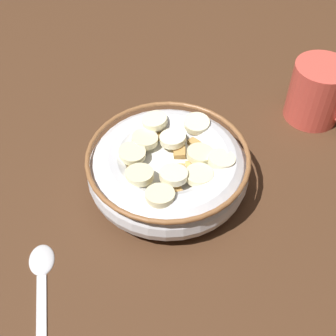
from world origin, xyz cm
name	(u,v)px	position (x,y,z in cm)	size (l,w,h in cm)	color
ground_plane	(168,189)	(0.00, 0.00, -1.00)	(119.12, 119.12, 2.00)	#472B19
cereal_bowl	(168,168)	(0.01, 0.02, 3.00)	(19.48, 19.48, 6.14)	silver
spoon	(41,274)	(-0.06, -18.57, 0.34)	(12.45, 9.01, 0.80)	silver
coffee_mug	(318,93)	(4.95, 23.88, 4.24)	(10.47, 7.70, 8.48)	#D84C3F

